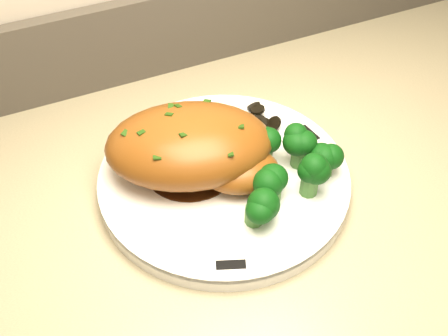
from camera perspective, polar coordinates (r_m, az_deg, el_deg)
name	(u,v)px	position (r m, az deg, el deg)	size (l,w,h in m)	color
plate	(224,180)	(0.66, 0.00, -1.20)	(0.29, 0.29, 0.02)	white
rim_accent_0	(309,133)	(0.71, 8.65, 3.51)	(0.03, 0.01, 0.00)	black
rim_accent_1	(132,140)	(0.70, -9.31, 2.84)	(0.03, 0.01, 0.00)	black
rim_accent_2	(231,265)	(0.57, 0.71, -9.83)	(0.03, 0.01, 0.00)	black
gravy_pool	(190,167)	(0.66, -3.45, 0.06)	(0.11, 0.11, 0.00)	black
chicken_breast	(195,148)	(0.63, -2.99, 2.07)	(0.22, 0.18, 0.07)	#935019
mushroom_pile	(243,127)	(0.70, 1.91, 4.17)	(0.09, 0.07, 0.02)	black
broccoli_florets	(282,168)	(0.62, 5.87, -0.02)	(0.14, 0.10, 0.05)	#457C34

